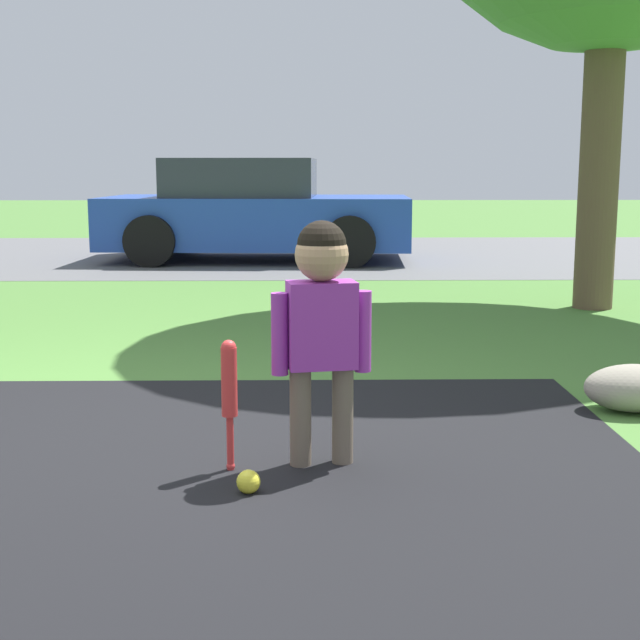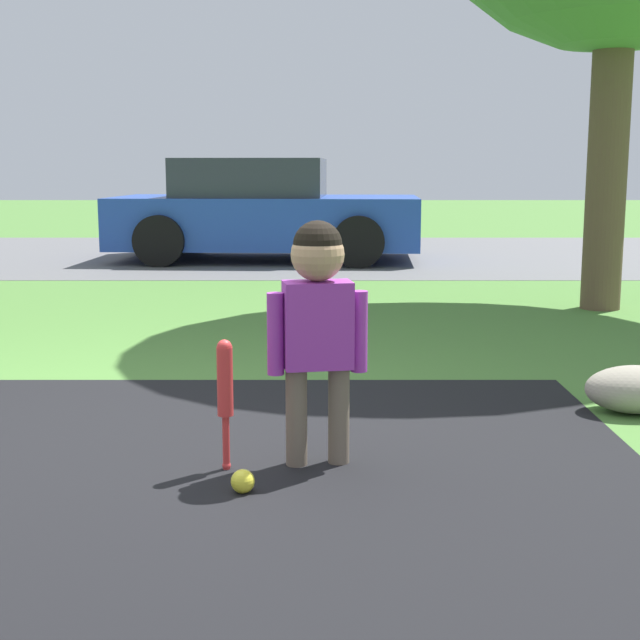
% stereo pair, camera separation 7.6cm
% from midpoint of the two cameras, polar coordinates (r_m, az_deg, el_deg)
% --- Properties ---
extents(ground_plane, '(60.00, 60.00, 0.00)m').
position_cam_midpoint_polar(ground_plane, '(4.29, -13.79, -6.98)').
color(ground_plane, '#477533').
extents(street_strip, '(40.00, 6.00, 0.01)m').
position_cam_midpoint_polar(street_strip, '(12.71, -5.26, 4.22)').
color(street_strip, '#59595B').
rests_on(street_strip, ground).
extents(child, '(0.41, 0.22, 1.01)m').
position_cam_midpoint_polar(child, '(3.58, -0.50, 0.74)').
color(child, '#6B5B4C').
rests_on(child, ground).
extents(baseball_bat, '(0.06, 0.06, 0.54)m').
position_cam_midpoint_polar(baseball_bat, '(3.59, -6.43, -4.27)').
color(baseball_bat, red).
rests_on(baseball_bat, ground).
extents(sports_ball, '(0.09, 0.09, 0.09)m').
position_cam_midpoint_polar(sports_ball, '(3.42, -5.25, -10.27)').
color(sports_ball, yellow).
rests_on(sports_ball, ground).
extents(parked_car, '(4.07, 2.24, 1.33)m').
position_cam_midpoint_polar(parked_car, '(11.91, -4.44, 6.90)').
color(parked_car, '#2347AD').
rests_on(parked_car, ground).
extents(edging_rock, '(0.51, 0.36, 0.24)m').
position_cam_midpoint_polar(edging_rock, '(4.75, 19.09, -4.14)').
color(edging_rock, gray).
rests_on(edging_rock, ground).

